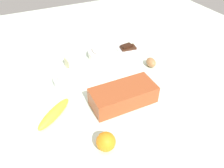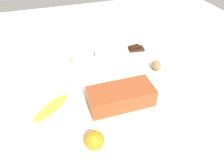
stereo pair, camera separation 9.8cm
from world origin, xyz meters
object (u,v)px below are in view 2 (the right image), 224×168
banana (51,108)px  chocolate_plate (136,50)px  egg_near_butter (156,65)px  butter_block (80,59)px  loaf_pan (121,96)px  flour_bowl (108,52)px  orange_fruit (95,140)px  sugar_bowl (71,75)px

banana → chocolate_plate: bearing=-146.9°
egg_near_butter → chocolate_plate: 0.21m
butter_block → egg_near_butter: 0.41m
banana → butter_block: bearing=-120.7°
loaf_pan → butter_block: 0.37m
flour_bowl → orange_fruit: same height
flour_bowl → orange_fruit: 0.60m
loaf_pan → sugar_bowl: loaf_pan is taller
flour_bowl → chocolate_plate: 0.17m
orange_fruit → chocolate_plate: (-0.40, -0.57, -0.02)m
loaf_pan → egg_near_butter: bearing=-145.4°
loaf_pan → flour_bowl: (-0.06, -0.38, -0.01)m
banana → butter_block: (-0.19, -0.31, 0.01)m
sugar_bowl → banana: sugar_bowl is taller
banana → loaf_pan: bearing=171.7°
loaf_pan → egg_near_butter: loaf_pan is taller
flour_bowl → orange_fruit: size_ratio=2.18×
flour_bowl → banana: flour_bowl is taller
loaf_pan → flour_bowl: loaf_pan is taller
egg_near_butter → sugar_bowl: bearing=-6.3°
banana → sugar_bowl: bearing=-120.9°
orange_fruit → butter_block: (-0.06, -0.54, -0.00)m
orange_fruit → butter_block: orange_fruit is taller
banana → egg_near_butter: size_ratio=2.89×
loaf_pan → banana: 0.30m
banana → chocolate_plate: (-0.53, -0.34, -0.01)m
butter_block → chocolate_plate: size_ratio=0.69×
loaf_pan → butter_block: size_ratio=3.11×
egg_near_butter → chocolate_plate: bearing=-81.7°
flour_bowl → butter_block: (0.17, 0.02, -0.00)m
sugar_bowl → chocolate_plate: sugar_bowl is taller
flour_bowl → butter_block: bearing=8.4°
loaf_pan → butter_block: (0.11, -0.36, -0.01)m
butter_block → egg_near_butter: size_ratio=1.37×
flour_bowl → banana: 0.49m
egg_near_butter → chocolate_plate: size_ratio=0.51×
orange_fruit → chocolate_plate: bearing=-125.1°
banana → butter_block: size_ratio=2.11×
banana → butter_block: butter_block is taller
banana → egg_near_butter: (-0.56, -0.14, 0.00)m
sugar_bowl → egg_near_butter: (-0.44, 0.05, -0.01)m
flour_bowl → sugar_bowl: 0.28m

